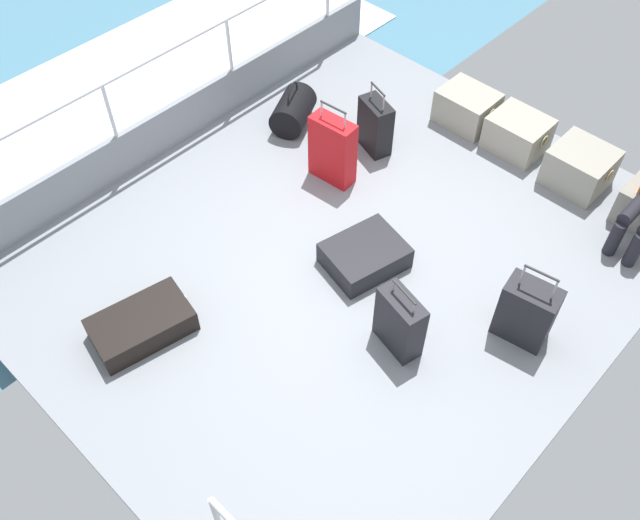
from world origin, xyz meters
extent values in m
cube|color=gray|center=(0.00, 0.00, -0.03)|extent=(4.40, 5.20, 0.06)
cube|color=gray|center=(-2.17, 0.00, 0.23)|extent=(0.06, 5.20, 0.45)
cylinder|color=silver|center=(-2.17, -0.69, 0.50)|extent=(0.04, 0.04, 1.00)
cylinder|color=silver|center=(-2.17, 0.69, 0.50)|extent=(0.04, 0.04, 1.00)
cylinder|color=silver|center=(-2.17, 2.08, 0.50)|extent=(0.04, 0.04, 1.00)
cylinder|color=silver|center=(-2.17, 0.00, 1.00)|extent=(0.04, 4.16, 0.04)
cube|color=white|center=(-3.60, 0.00, -0.34)|extent=(2.40, 7.28, 0.01)
cube|color=#9E9989|center=(-0.30, 2.13, 0.18)|extent=(0.54, 0.44, 0.35)
torus|color=tan|center=(-0.58, 2.13, 0.25)|extent=(0.02, 0.12, 0.12)
torus|color=tan|center=(-0.02, 2.13, 0.25)|extent=(0.02, 0.12, 0.12)
cube|color=#9E9989|center=(0.29, 2.14, 0.17)|extent=(0.53, 0.45, 0.35)
torus|color=tan|center=(0.01, 2.14, 0.24)|extent=(0.02, 0.12, 0.12)
torus|color=tan|center=(0.57, 2.14, 0.24)|extent=(0.02, 0.12, 0.12)
cube|color=gray|center=(0.97, 2.12, 0.19)|extent=(0.53, 0.50, 0.38)
torus|color=tan|center=(0.70, 2.12, 0.26)|extent=(0.02, 0.12, 0.12)
torus|color=tan|center=(1.25, 2.12, 0.26)|extent=(0.02, 0.12, 0.12)
torus|color=tan|center=(1.42, 2.11, 0.25)|extent=(0.02, 0.12, 0.12)
cylinder|color=black|center=(1.81, 1.56, 0.18)|extent=(0.11, 0.11, 0.35)
cylinder|color=black|center=(1.63, 1.76, 0.39)|extent=(0.12, 0.40, 0.12)
cylinder|color=black|center=(1.63, 1.56, 0.18)|extent=(0.11, 0.11, 0.35)
cube|color=black|center=(-0.59, -1.69, 0.10)|extent=(0.59, 0.83, 0.21)
cube|color=white|center=(-0.51, -1.32, 0.14)|extent=(0.05, 0.02, 0.08)
cube|color=black|center=(-0.71, 1.19, 0.27)|extent=(0.40, 0.29, 0.53)
cylinder|color=#A5A8AD|center=(-0.81, 1.23, 0.61)|extent=(0.02, 0.02, 0.16)
cylinder|color=#A5A8AD|center=(-0.61, 1.16, 0.61)|extent=(0.02, 0.02, 0.16)
cylinder|color=#2D2D2D|center=(-0.71, 1.19, 0.69)|extent=(0.23, 0.09, 0.02)
cube|color=green|center=(-0.68, 1.29, 0.43)|extent=(0.05, 0.02, 0.08)
cube|color=black|center=(0.90, -0.40, 0.27)|extent=(0.43, 0.27, 0.54)
cylinder|color=#A5A8AD|center=(0.78, -0.38, 0.59)|extent=(0.02, 0.02, 0.10)
cylinder|color=#A5A8AD|center=(1.01, -0.43, 0.59)|extent=(0.02, 0.02, 0.10)
cylinder|color=#2D2D2D|center=(0.90, -0.40, 0.64)|extent=(0.25, 0.08, 0.02)
cube|color=green|center=(0.92, -0.31, 0.30)|extent=(0.05, 0.02, 0.08)
cube|color=red|center=(-0.72, 0.61, 0.33)|extent=(0.44, 0.22, 0.66)
cylinder|color=#A5A8AD|center=(-0.85, 0.60, 0.73)|extent=(0.02, 0.02, 0.15)
cylinder|color=#A5A8AD|center=(-0.60, 0.62, 0.73)|extent=(0.02, 0.02, 0.15)
cylinder|color=#2D2D2D|center=(-0.72, 0.61, 0.81)|extent=(0.28, 0.04, 0.02)
cube|color=white|center=(-0.73, 0.71, 0.48)|extent=(0.05, 0.01, 0.08)
cube|color=black|center=(1.53, 0.32, 0.28)|extent=(0.44, 0.31, 0.55)
cylinder|color=#A5A8AD|center=(1.41, 0.30, 0.65)|extent=(0.02, 0.02, 0.20)
cylinder|color=#A5A8AD|center=(1.65, 0.34, 0.65)|extent=(0.02, 0.02, 0.20)
cylinder|color=#2D2D2D|center=(1.53, 0.32, 0.75)|extent=(0.26, 0.06, 0.02)
cube|color=white|center=(1.51, 0.44, 0.44)|extent=(0.05, 0.01, 0.08)
cube|color=black|center=(0.20, 0.02, 0.11)|extent=(0.64, 0.74, 0.21)
cube|color=white|center=(0.27, 0.33, 0.14)|extent=(0.05, 0.02, 0.08)
cylinder|color=black|center=(-1.53, 0.90, 0.17)|extent=(0.53, 0.61, 0.34)
torus|color=black|center=(-1.53, 0.90, 0.35)|extent=(0.14, 0.26, 0.29)
camera|label=1|loc=(2.47, -2.92, 4.50)|focal=38.66mm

